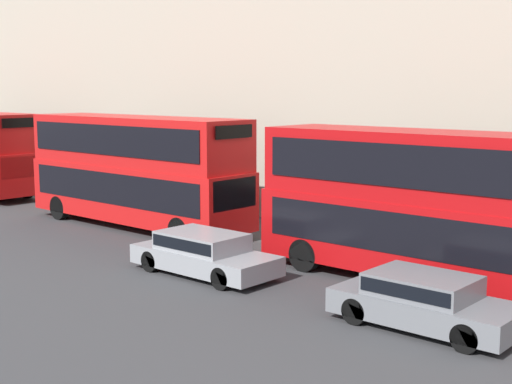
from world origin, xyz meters
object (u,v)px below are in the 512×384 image
at_px(car_dark_sedan, 424,300).
at_px(car_hatchback, 204,252).
at_px(bus_second_in_queue, 136,167).
at_px(bus_leading, 452,204).

bearing_deg(car_dark_sedan, car_hatchback, 90.00).
height_order(bus_second_in_queue, car_dark_sedan, bus_second_in_queue).
distance_m(bus_second_in_queue, car_dark_sedan, 14.92).
relative_size(bus_second_in_queue, car_hatchback, 2.30).
bearing_deg(bus_leading, car_hatchback, 118.86).
bearing_deg(bus_second_in_queue, car_hatchback, -115.26).
relative_size(bus_leading, bus_second_in_queue, 1.08).
xyz_separation_m(car_dark_sedan, car_hatchback, (0.00, 7.22, 0.00)).
bearing_deg(bus_leading, car_dark_sedan, -162.84).
bearing_deg(car_hatchback, bus_leading, -61.14).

